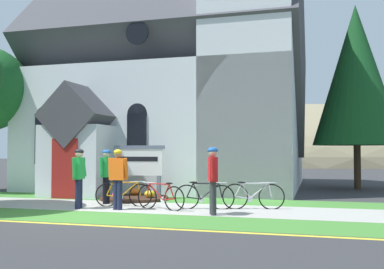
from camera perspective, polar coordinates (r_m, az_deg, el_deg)
The scene contains 18 objects.
ground at distance 15.55m, azimuth -5.57°, elevation -8.25°, with size 140.00×140.00×0.00m, color #333335.
sidewalk_slab at distance 14.03m, azimuth -12.05°, elevation -8.86°, with size 32.00×2.50×0.01m, color #A8A59E.
grass_verge at distance 12.14m, azimuth -16.93°, elevation -9.88°, with size 32.00×1.89×0.01m, color #427F33.
church_lawn at distance 15.98m, azimuth -8.38°, elevation -8.06°, with size 24.00×1.86×0.01m, color #427F33.
curb_paint_stripe at distance 11.24m, azimuth -19.98°, elevation -10.48°, with size 28.00×0.16×0.01m, color yellow.
church_building at distance 21.24m, azimuth -1.17°, elevation 6.22°, with size 11.84×11.94×12.09m.
church_sign at distance 15.81m, azimuth -6.78°, elevation -3.64°, with size 1.86×0.21×1.86m.
flower_bed at distance 15.50m, azimuth -7.40°, elevation -7.99°, with size 2.34×2.34×0.34m.
bicycle_silver at distance 12.77m, azimuth -4.03°, elevation -7.94°, with size 1.61×0.60×0.80m.
bicycle_blue at distance 12.85m, azimuth 1.55°, elevation -7.88°, with size 1.71×0.31×0.81m.
bicycle_black at distance 13.65m, azimuth -8.77°, elevation -7.55°, with size 1.70×0.39×0.79m.
bicycle_red at distance 12.98m, azimuth 7.80°, elevation -7.76°, with size 1.76×0.36×0.81m.
cyclist_in_red_jersey at distance 13.30m, azimuth -14.24°, elevation -4.83°, with size 0.31×0.77×1.72m.
cyclist_in_green_jersey at distance 12.80m, azimuth -9.45°, elevation -5.03°, with size 0.65×0.32×1.71m.
cyclist_in_blue_jersey at distance 14.32m, azimuth -10.88°, elevation -4.71°, with size 0.28×0.74×1.71m.
cyclist_in_white_jersey at distance 11.67m, azimuth 2.68°, elevation -5.16°, with size 0.36×0.76×1.76m.
roadside_conifer at distance 21.17m, azimuth 20.22°, elevation 7.19°, with size 3.80×3.80×8.18m.
distant_hill at distance 67.43m, azimuth 11.17°, elevation -3.51°, with size 78.15×47.26×16.58m, color #847A5B.
Camera 1 is at (5.57, -10.42, 1.66)m, focal length 41.76 mm.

